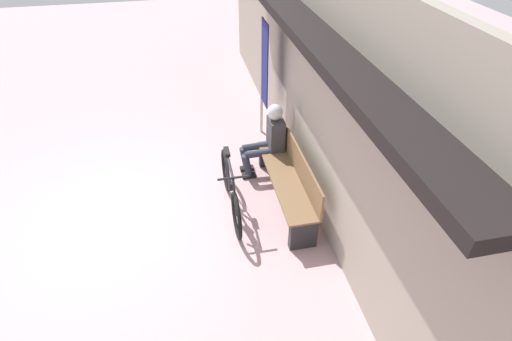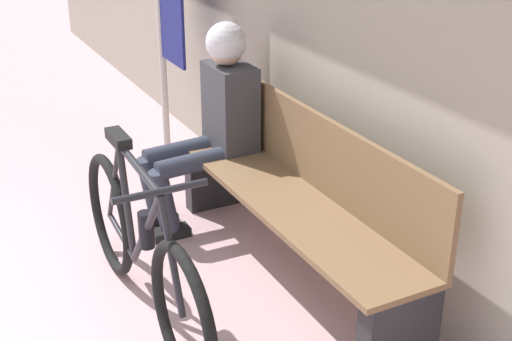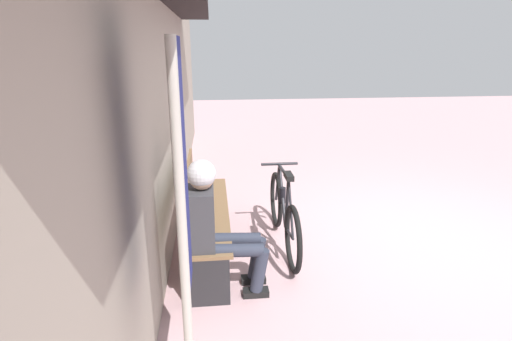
# 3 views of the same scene
# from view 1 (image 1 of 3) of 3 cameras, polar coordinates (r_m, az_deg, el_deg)

# --- Properties ---
(ground_plane) EXTENTS (24.00, 24.00, 0.00)m
(ground_plane) POSITION_cam_1_polar(r_m,az_deg,el_deg) (5.90, -17.49, -6.61)
(ground_plane) COLOR #C69EA3
(storefront_wall) EXTENTS (12.00, 0.56, 3.20)m
(storefront_wall) POSITION_cam_1_polar(r_m,az_deg,el_deg) (5.16, 9.14, 10.78)
(storefront_wall) COLOR #9E9384
(storefront_wall) RESTS_ON ground_plane
(park_bench_near) EXTENTS (1.93, 0.42, 0.85)m
(park_bench_near) POSITION_cam_1_polar(r_m,az_deg,el_deg) (5.69, 4.75, -1.08)
(park_bench_near) COLOR brown
(park_bench_near) RESTS_ON ground_plane
(bicycle) EXTENTS (1.64, 0.40, 0.87)m
(bicycle) POSITION_cam_1_polar(r_m,az_deg,el_deg) (5.57, -3.64, -2.75)
(bicycle) COLOR black
(bicycle) RESTS_ON ground_plane
(person_seated) EXTENTS (0.34, 0.66, 1.19)m
(person_seated) POSITION_cam_1_polar(r_m,az_deg,el_deg) (6.10, 1.83, 5.04)
(person_seated) COLOR #2D3342
(person_seated) RESTS_ON ground_plane
(banner_pole) EXTENTS (0.45, 0.05, 2.08)m
(banner_pole) POSITION_cam_1_polar(r_m,az_deg,el_deg) (6.78, 1.13, 14.19)
(banner_pole) COLOR #B7B2A8
(banner_pole) RESTS_ON ground_plane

